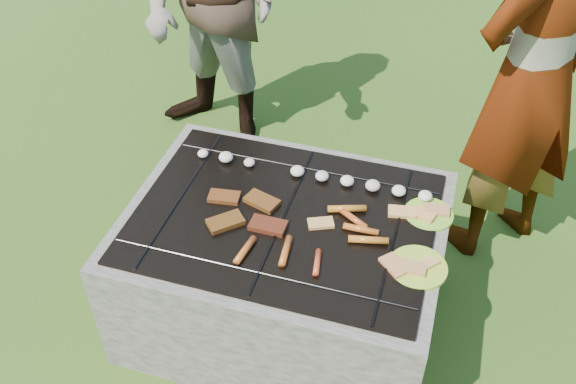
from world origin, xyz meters
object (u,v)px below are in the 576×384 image
plate_far (429,214)px  cook (533,79)px  bystander (211,4)px  fire_pit (285,270)px  plate_near (418,267)px

plate_far → cook: cook is taller
bystander → fire_pit: bearing=-36.5°
plate_far → plate_near: bearing=-90.4°
cook → bystander: (-1.66, 0.41, -0.06)m
fire_pit → plate_far: 0.68m
cook → plate_near: bearing=26.2°
fire_pit → bystander: bystander is taller
plate_near → bystander: size_ratio=0.13×
bystander → plate_far: bearing=-16.6°
fire_pit → bystander: 1.55m
fire_pit → plate_near: (0.56, -0.12, 0.33)m
plate_far → cook: (0.32, 0.60, 0.34)m
plate_near → cook: (0.32, 0.91, 0.34)m
cook → bystander: bearing=-58.2°
plate_near → plate_far: bearing=89.6°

